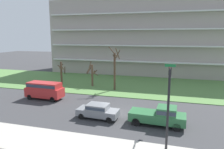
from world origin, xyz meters
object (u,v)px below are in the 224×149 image
(tree_center, at_px, (115,68))
(van_red_near_left, at_px, (44,89))
(sedan_gray_center_left, at_px, (98,110))
(tree_far_left, at_px, (62,72))
(tree_left, at_px, (92,74))
(pickup_green_center_right, at_px, (160,115))
(traffic_signal_mast, at_px, (169,90))

(tree_center, distance_m, van_red_near_left, 11.14)
(tree_center, height_order, sedan_gray_center_left, tree_center)
(tree_far_left, bearing_deg, tree_left, 3.23)
(tree_far_left, bearing_deg, tree_center, -5.79)
(tree_far_left, distance_m, pickup_green_center_right, 21.99)
(tree_center, bearing_deg, van_red_near_left, -137.96)
(tree_far_left, xyz_separation_m, van_red_near_left, (1.98, -8.34, -0.85))
(sedan_gray_center_left, relative_size, traffic_signal_mast, 0.71)
(pickup_green_center_right, bearing_deg, sedan_gray_center_left, -177.08)
(tree_center, bearing_deg, pickup_green_center_right, -56.90)
(van_red_near_left, xyz_separation_m, pickup_green_center_right, (15.83, -4.51, -0.38))
(sedan_gray_center_left, bearing_deg, traffic_signal_mast, -18.43)
(tree_far_left, height_order, traffic_signal_mast, traffic_signal_mast)
(tree_left, bearing_deg, sedan_gray_center_left, -66.43)
(tree_left, bearing_deg, traffic_signal_mast, -51.00)
(traffic_signal_mast, bearing_deg, van_red_near_left, 156.33)
(tree_far_left, height_order, tree_center, tree_center)
(sedan_gray_center_left, bearing_deg, tree_far_left, 134.36)
(van_red_near_left, relative_size, traffic_signal_mast, 0.83)
(tree_left, height_order, traffic_signal_mast, traffic_signal_mast)
(tree_far_left, bearing_deg, van_red_near_left, -76.65)
(tree_far_left, height_order, sedan_gray_center_left, tree_far_left)
(tree_center, relative_size, sedan_gray_center_left, 1.57)
(tree_far_left, xyz_separation_m, sedan_gray_center_left, (11.41, -12.84, -1.38))
(tree_far_left, distance_m, tree_left, 5.68)
(pickup_green_center_right, distance_m, traffic_signal_mast, 4.39)
(tree_left, distance_m, van_red_near_left, 9.45)
(tree_far_left, xyz_separation_m, pickup_green_center_right, (17.80, -12.85, -1.23))
(tree_far_left, xyz_separation_m, tree_left, (5.67, 0.32, -0.04))
(tree_left, relative_size, van_red_near_left, 0.82)
(tree_far_left, height_order, van_red_near_left, tree_far_left)
(pickup_green_center_right, xyz_separation_m, traffic_signal_mast, (0.76, -2.76, 3.33))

